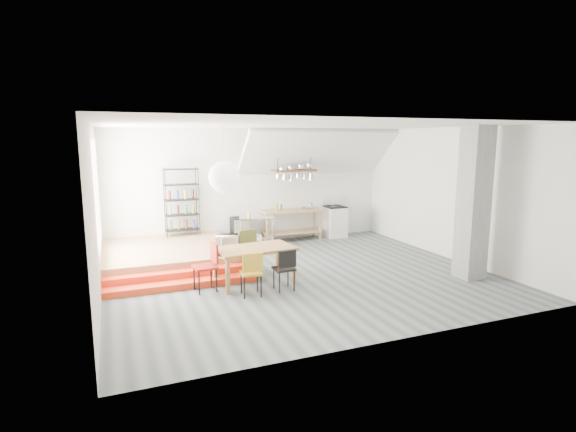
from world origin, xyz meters
name	(u,v)px	position (x,y,z in m)	size (l,w,h in m)	color
floor	(299,275)	(0.00, 0.00, 0.00)	(8.00, 8.00, 0.00)	#50595C
wall_back	(251,186)	(0.00, 3.50, 1.60)	(8.00, 0.04, 3.20)	silver
wall_left	(95,213)	(-4.00, 0.00, 1.60)	(0.04, 7.00, 3.20)	silver
wall_right	(450,194)	(4.00, 0.00, 1.60)	(0.04, 7.00, 3.20)	silver
ceiling	(300,125)	(0.00, 0.00, 3.20)	(8.00, 7.00, 0.02)	white
slope_ceiling	(318,152)	(1.80, 2.90, 2.55)	(4.40, 1.80, 0.15)	white
window_pane	(97,193)	(-3.98, 1.50, 1.80)	(0.02, 2.50, 2.20)	white
platform	(170,255)	(-2.50, 2.00, 0.20)	(3.00, 3.00, 0.40)	#99784C
step_lower	(183,285)	(-2.50, 0.05, 0.07)	(3.00, 0.35, 0.13)	#F13F1C
step_upper	(180,276)	(-2.50, 0.40, 0.13)	(3.00, 0.35, 0.27)	#F13F1C
concrete_column	(473,203)	(3.30, -1.50, 1.60)	(0.50, 0.50, 3.20)	gray
kitchen_counter	(292,219)	(1.10, 3.15, 0.63)	(1.80, 0.60, 0.91)	#99784C
stove	(335,221)	(2.50, 3.16, 0.48)	(0.60, 0.60, 1.18)	white
pot_rack	(296,173)	(1.13, 2.92, 1.98)	(1.20, 0.50, 1.43)	#42291A
wire_shelving	(182,201)	(-2.00, 3.20, 1.33)	(0.88, 0.38, 1.80)	black
microwave_shelf	(228,248)	(-1.40, 0.75, 0.55)	(0.60, 0.40, 0.16)	#99784C
paper_lantern	(224,177)	(-1.68, -0.26, 2.20)	(0.60, 0.60, 0.60)	white
dining_table	(254,251)	(-1.08, -0.20, 0.67)	(1.66, 1.04, 0.75)	olive
chair_mustard	(252,270)	(-1.37, -0.94, 0.51)	(0.43, 0.43, 0.86)	gold
chair_black	(285,266)	(-0.67, -0.87, 0.50)	(0.39, 0.39, 0.83)	black
chair_olive	(250,248)	(-0.96, 0.54, 0.57)	(0.47, 0.47, 0.95)	#5E6530
chair_red	(209,263)	(-2.04, -0.29, 0.56)	(0.47, 0.47, 0.93)	#AA1D18
rolling_cart	(257,229)	(-0.20, 2.39, 0.58)	(1.01, 0.74, 0.90)	silver
mini_fridge	(240,231)	(-0.44, 3.20, 0.39)	(0.46, 0.46, 0.78)	black
microwave	(227,241)	(-1.40, 0.75, 0.70)	(0.50, 0.34, 0.28)	beige
bowl	(304,208)	(1.47, 3.10, 0.94)	(0.21, 0.21, 0.05)	silver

